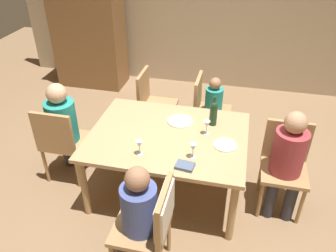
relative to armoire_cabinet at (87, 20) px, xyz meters
name	(u,v)px	position (x,y,z in m)	size (l,w,h in m)	color
ground_plane	(168,188)	(1.88, -2.35, -1.10)	(10.00, 10.00, 0.00)	#846647
rear_room_partition	(208,4)	(1.88, 0.45, 0.25)	(6.40, 0.12, 2.70)	tan
armoire_cabinet	(87,20)	(0.00, 0.00, 0.00)	(1.18, 0.62, 2.18)	brown
dining_table	(168,140)	(1.88, -2.35, -0.45)	(1.57, 1.20, 0.73)	tan
chair_right_end	(285,161)	(3.05, -2.26, -0.56)	(0.44, 0.44, 0.92)	#A87F51
chair_near	(155,220)	(2.01, -3.33, -0.50)	(0.46, 0.44, 0.92)	#A87F51
chair_left_end	(61,140)	(0.72, -2.44, -0.56)	(0.44, 0.44, 0.92)	#A87F51
chair_far_right	(206,107)	(2.15, -1.37, -0.56)	(0.44, 0.44, 0.92)	#A87F51
chair_far_left	(152,100)	(1.44, -1.37, -0.56)	(0.44, 0.44, 0.92)	#A87F51
person_woman_host	(288,158)	(3.05, -2.38, -0.44)	(0.31, 0.35, 1.14)	#33333D
person_man_bearded	(136,213)	(1.86, -3.33, -0.46)	(0.33, 0.28, 1.09)	#33333D
person_man_guest	(64,124)	(0.72, -2.32, -0.43)	(0.32, 0.36, 1.15)	#33333D
person_child_small	(215,106)	(2.26, -1.37, -0.54)	(0.25, 0.22, 0.94)	#33333D
wine_bottle_tall_green	(214,112)	(2.30, -2.06, -0.23)	(0.08, 0.08, 0.32)	#19381E
wine_glass_near_left	(139,145)	(1.70, -2.72, -0.26)	(0.07, 0.07, 0.15)	silver
wine_glass_centre	(207,125)	(2.25, -2.25, -0.26)	(0.07, 0.07, 0.15)	silver
wine_glass_near_right	(193,148)	(2.18, -2.66, -0.26)	(0.07, 0.07, 0.15)	silver
dinner_plate_host	(225,145)	(2.46, -2.41, -0.36)	(0.22, 0.22, 0.01)	white
dinner_plate_guest_left	(180,121)	(1.95, -2.09, -0.36)	(0.27, 0.27, 0.01)	white
folded_napkin	(185,166)	(2.14, -2.81, -0.36)	(0.16, 0.12, 0.03)	#4C5B75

